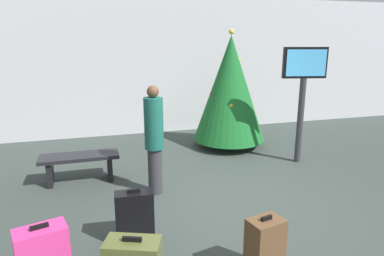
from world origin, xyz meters
name	(u,v)px	position (x,y,z in m)	size (l,w,h in m)	color
ground_plane	(233,207)	(0.00, 0.00, 0.00)	(16.00, 16.00, 0.00)	#38423D
back_wall	(167,66)	(0.00, 4.45, 1.69)	(16.00, 0.20, 3.38)	silver
holiday_tree	(230,89)	(1.03, 2.73, 1.31)	(1.57, 1.57, 2.57)	#4C3319
flight_info_kiosk	(303,84)	(1.96, 1.40, 1.53)	(0.82, 0.25, 2.22)	#333338
waiting_bench	(80,162)	(-2.14, 1.56, 0.35)	(1.28, 0.44, 0.48)	black
traveller_0	(154,138)	(-1.00, 0.78, 0.91)	(0.37, 0.37, 1.70)	#333338
suitcase_1	(135,217)	(-1.46, -0.48, 0.32)	(0.46, 0.24, 0.68)	black
suitcase_3	(265,248)	(-0.28, -1.47, 0.32)	(0.40, 0.32, 0.68)	brown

